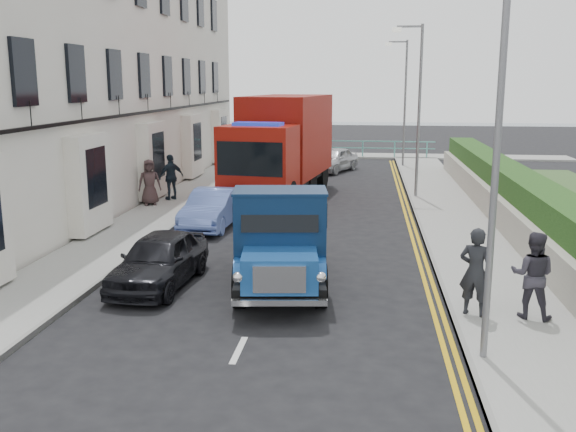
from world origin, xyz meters
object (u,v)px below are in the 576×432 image
object	(u,v)px
lamp_mid	(416,101)
lamp_far	(403,96)
red_lorry	(282,144)
pedestrian_east_near	(476,272)
lamp_near	(490,131)
parked_car_front	(159,260)
bedford_lorry	(280,247)

from	to	relation	value
lamp_mid	lamp_far	bearing A→B (deg)	90.00
red_lorry	pedestrian_east_near	xyz separation A→B (m)	(5.72, -13.63, -1.20)
pedestrian_east_near	lamp_near	bearing A→B (deg)	105.86
lamp_far	parked_car_front	world-z (taller)	lamp_far
lamp_near	bedford_lorry	world-z (taller)	lamp_near
lamp_near	red_lorry	distance (m)	16.71
bedford_lorry	pedestrian_east_near	bearing A→B (deg)	-22.55
lamp_mid	pedestrian_east_near	xyz separation A→B (m)	(0.27, -13.94, -2.97)
lamp_far	bedford_lorry	world-z (taller)	lamp_far
lamp_mid	bedford_lorry	world-z (taller)	lamp_mid
lamp_mid	bedford_lorry	distance (m)	13.67
parked_car_front	pedestrian_east_near	xyz separation A→B (m)	(7.05, -1.42, 0.39)
lamp_near	lamp_mid	distance (m)	16.00
parked_car_front	pedestrian_east_near	size ratio (longest dim) A/B	2.07
lamp_mid	parked_car_front	xyz separation A→B (m)	(-6.78, -12.52, -3.36)
red_lorry	parked_car_front	size ratio (longest dim) A/B	2.21
lamp_near	parked_car_front	world-z (taller)	lamp_near
lamp_near	lamp_mid	world-z (taller)	same
lamp_mid	bedford_lorry	xyz separation A→B (m)	(-3.84, -12.80, -2.89)
lamp_far	lamp_mid	bearing A→B (deg)	-90.00
parked_car_front	lamp_mid	bearing A→B (deg)	65.36
lamp_far	parked_car_front	size ratio (longest dim) A/B	1.86
pedestrian_east_near	parked_car_front	bearing A→B (deg)	11.98
lamp_far	bedford_lorry	bearing A→B (deg)	-99.57
red_lorry	pedestrian_east_near	bearing A→B (deg)	-59.19
lamp_mid	bedford_lorry	size ratio (longest dim) A/B	1.32
bedford_lorry	red_lorry	xyz separation A→B (m)	(-1.61, 12.50, 1.12)
parked_car_front	pedestrian_east_near	world-z (taller)	pedestrian_east_near
lamp_mid	red_lorry	bearing A→B (deg)	-176.79
lamp_near	parked_car_front	xyz separation A→B (m)	(-6.78, 3.48, -3.36)
lamp_mid	red_lorry	xyz separation A→B (m)	(-5.45, -0.31, -1.77)
red_lorry	parked_car_front	xyz separation A→B (m)	(-1.33, -12.21, -1.59)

